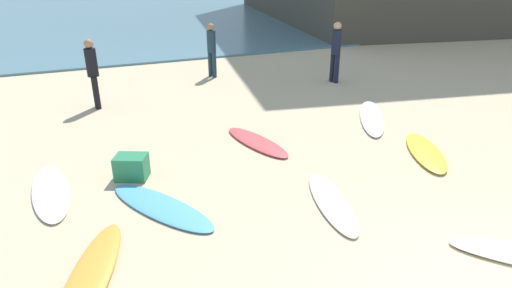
{
  "coord_description": "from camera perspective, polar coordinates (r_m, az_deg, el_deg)",
  "views": [
    {
      "loc": [
        -3.88,
        -1.57,
        3.49
      ],
      "look_at": [
        -0.95,
        5.21,
        0.3
      ],
      "focal_mm": 29.74,
      "sensor_mm": 36.0,
      "label": 1
    }
  ],
  "objects": [
    {
      "name": "beachgoer_mid",
      "position": [
        13.44,
        10.7,
        12.46
      ],
      "size": [
        0.33,
        0.34,
        1.84
      ],
      "rotation": [
        0.0,
        0.0,
        1.78
      ],
      "color": "#191E33",
      "rests_on": "ground_plane"
    },
    {
      "name": "ocean_water",
      "position": [
        36.19,
        -17.94,
        16.83
      ],
      "size": [
        120.0,
        40.0,
        0.08
      ],
      "primitive_type": "cube",
      "color": "slate",
      "rests_on": "ground_plane"
    },
    {
      "name": "beach_cooler",
      "position": [
        7.66,
        -16.4,
        -3.0
      ],
      "size": [
        0.65,
        0.59,
        0.42
      ],
      "primitive_type": "cube",
      "rotation": [
        0.0,
        0.0,
        5.84
      ],
      "color": "#287F51",
      "rests_on": "ground_plane"
    },
    {
      "name": "surfboard_3",
      "position": [
        8.98,
        21.84,
        -0.98
      ],
      "size": [
        1.44,
        1.99,
        0.09
      ],
      "primitive_type": "ellipsoid",
      "rotation": [
        0.0,
        0.0,
        -0.5
      ],
      "color": "yellow",
      "rests_on": "ground_plane"
    },
    {
      "name": "surfboard_6",
      "position": [
        8.81,
        0.09,
        0.31
      ],
      "size": [
        0.95,
        2.03,
        0.08
      ],
      "primitive_type": "ellipsoid",
      "rotation": [
        0.0,
        0.0,
        0.22
      ],
      "color": "#E0474C",
      "rests_on": "ground_plane"
    },
    {
      "name": "beachgoer_far",
      "position": [
        11.51,
        -21.12,
        9.22
      ],
      "size": [
        0.29,
        0.34,
        1.75
      ],
      "rotation": [
        0.0,
        0.0,
        4.75
      ],
      "color": "black",
      "rests_on": "ground_plane"
    },
    {
      "name": "surfboard_1",
      "position": [
        5.61,
        -21.49,
        -16.44
      ],
      "size": [
        1.25,
        2.27,
        0.09
      ],
      "primitive_type": "ellipsoid",
      "rotation": [
        0.0,
        0.0,
        2.78
      ],
      "color": "gold",
      "rests_on": "ground_plane"
    },
    {
      "name": "surfboard_5",
      "position": [
        7.72,
        -25.9,
        -5.78
      ],
      "size": [
        0.7,
        2.12,
        0.07
      ],
      "primitive_type": "ellipsoid",
      "rotation": [
        0.0,
        0.0,
        0.06
      ],
      "color": "white",
      "rests_on": "ground_plane"
    },
    {
      "name": "surfboard_0",
      "position": [
        6.78,
        10.18,
        -7.69
      ],
      "size": [
        0.97,
        1.99,
        0.06
      ],
      "primitive_type": "ellipsoid",
      "rotation": [
        0.0,
        0.0,
        -0.25
      ],
      "color": "beige",
      "rests_on": "ground_plane"
    },
    {
      "name": "beachgoer_near",
      "position": [
        13.98,
        -6.0,
        12.77
      ],
      "size": [
        0.36,
        0.36,
        1.7
      ],
      "rotation": [
        0.0,
        0.0,
        5.1
      ],
      "color": "#1E3342",
      "rests_on": "ground_plane"
    },
    {
      "name": "surfboard_4",
      "position": [
        10.57,
        15.3,
        3.49
      ],
      "size": [
        1.89,
        2.46,
        0.09
      ],
      "primitive_type": "ellipsoid",
      "rotation": [
        0.0,
        0.0,
        -0.59
      ],
      "color": "white",
      "rests_on": "ground_plane"
    },
    {
      "name": "surfboard_2",
      "position": [
        6.73,
        -12.66,
        -8.21
      ],
      "size": [
        1.57,
        2.17,
        0.06
      ],
      "primitive_type": "ellipsoid",
      "rotation": [
        0.0,
        0.0,
        3.65
      ],
      "color": "#4E9FDA",
      "rests_on": "ground_plane"
    }
  ]
}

